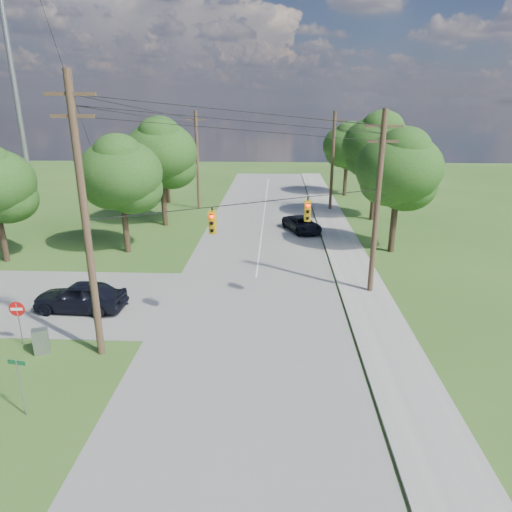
{
  "coord_description": "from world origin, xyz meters",
  "views": [
    {
      "loc": [
        3.24,
        -17.47,
        10.82
      ],
      "look_at": [
        2.22,
        5.0,
        3.2
      ],
      "focal_mm": 32.0,
      "sensor_mm": 36.0,
      "label": 1
    }
  ],
  "objects_px": {
    "pole_ne": "(377,202)",
    "do_not_enter_sign": "(18,313)",
    "car_cross_dark": "(80,296)",
    "pole_north_w": "(197,160)",
    "car_main_north": "(302,224)",
    "pole_north_e": "(333,161)",
    "pole_sw": "(85,220)",
    "control_cabinet": "(41,341)"
  },
  "relations": [
    {
      "from": "pole_north_w",
      "to": "car_main_north",
      "type": "relative_size",
      "value": 2.16
    },
    {
      "from": "pole_sw",
      "to": "control_cabinet",
      "type": "xyz_separation_m",
      "value": [
        -2.68,
        -0.12,
        -5.63
      ]
    },
    {
      "from": "control_cabinet",
      "to": "pole_sw",
      "type": "bearing_deg",
      "value": -21.18
    },
    {
      "from": "do_not_enter_sign",
      "to": "pole_north_w",
      "type": "bearing_deg",
      "value": 78.03
    },
    {
      "from": "pole_north_e",
      "to": "control_cabinet",
      "type": "distance_m",
      "value": 34.14
    },
    {
      "from": "pole_north_e",
      "to": "pole_north_w",
      "type": "xyz_separation_m",
      "value": [
        -13.9,
        0.0,
        0.0
      ]
    },
    {
      "from": "control_cabinet",
      "to": "pole_ne",
      "type": "bearing_deg",
      "value": 1.8
    },
    {
      "from": "car_cross_dark",
      "to": "control_cabinet",
      "type": "xyz_separation_m",
      "value": [
        -0.01,
        -4.4,
        -0.27
      ]
    },
    {
      "from": "pole_north_e",
      "to": "do_not_enter_sign",
      "type": "relative_size",
      "value": 4.58
    },
    {
      "from": "pole_ne",
      "to": "do_not_enter_sign",
      "type": "distance_m",
      "value": 19.22
    },
    {
      "from": "car_cross_dark",
      "to": "control_cabinet",
      "type": "relative_size",
      "value": 4.1
    },
    {
      "from": "pole_sw",
      "to": "car_cross_dark",
      "type": "bearing_deg",
      "value": 121.94
    },
    {
      "from": "car_main_north",
      "to": "pole_north_e",
      "type": "bearing_deg",
      "value": 46.01
    },
    {
      "from": "pole_sw",
      "to": "pole_ne",
      "type": "distance_m",
      "value": 15.51
    },
    {
      "from": "car_main_north",
      "to": "do_not_enter_sign",
      "type": "xyz_separation_m",
      "value": [
        -14.08,
        -20.35,
        0.93
      ]
    },
    {
      "from": "pole_ne",
      "to": "pole_north_e",
      "type": "bearing_deg",
      "value": 90.0
    },
    {
      "from": "pole_sw",
      "to": "pole_ne",
      "type": "bearing_deg",
      "value": 29.38
    },
    {
      "from": "pole_sw",
      "to": "do_not_enter_sign",
      "type": "distance_m",
      "value": 6.13
    },
    {
      "from": "pole_north_e",
      "to": "pole_ne",
      "type": "bearing_deg",
      "value": -90.0
    },
    {
      "from": "pole_north_w",
      "to": "do_not_enter_sign",
      "type": "distance_m",
      "value": 29.43
    },
    {
      "from": "car_cross_dark",
      "to": "pole_north_e",
      "type": "bearing_deg",
      "value": 150.6
    },
    {
      "from": "pole_ne",
      "to": "car_main_north",
      "type": "height_order",
      "value": "pole_ne"
    },
    {
      "from": "pole_ne",
      "to": "control_cabinet",
      "type": "xyz_separation_m",
      "value": [
        -16.18,
        -7.72,
        -4.87
      ]
    },
    {
      "from": "pole_ne",
      "to": "car_cross_dark",
      "type": "height_order",
      "value": "pole_ne"
    },
    {
      "from": "car_main_north",
      "to": "control_cabinet",
      "type": "bearing_deg",
      "value": -143.77
    },
    {
      "from": "control_cabinet",
      "to": "do_not_enter_sign",
      "type": "xyz_separation_m",
      "value": [
        -1.3,
        0.72,
        1.01
      ]
    },
    {
      "from": "pole_north_w",
      "to": "car_cross_dark",
      "type": "distance_m",
      "value": 25.77
    },
    {
      "from": "pole_sw",
      "to": "pole_north_e",
      "type": "xyz_separation_m",
      "value": [
        13.5,
        29.6,
        -1.1
      ]
    },
    {
      "from": "pole_ne",
      "to": "car_main_north",
      "type": "bearing_deg",
      "value": 104.29
    },
    {
      "from": "pole_north_e",
      "to": "pole_north_w",
      "type": "height_order",
      "value": "same"
    },
    {
      "from": "pole_ne",
      "to": "do_not_enter_sign",
      "type": "bearing_deg",
      "value": -158.17
    },
    {
      "from": "pole_ne",
      "to": "pole_north_w",
      "type": "height_order",
      "value": "pole_ne"
    },
    {
      "from": "pole_north_w",
      "to": "car_main_north",
      "type": "xyz_separation_m",
      "value": [
        10.5,
        -8.65,
        -4.46
      ]
    },
    {
      "from": "pole_sw",
      "to": "pole_ne",
      "type": "height_order",
      "value": "pole_sw"
    },
    {
      "from": "pole_sw",
      "to": "do_not_enter_sign",
      "type": "xyz_separation_m",
      "value": [
        -3.98,
        0.6,
        -4.62
      ]
    },
    {
      "from": "pole_ne",
      "to": "pole_sw",
      "type": "bearing_deg",
      "value": -150.62
    },
    {
      "from": "pole_north_e",
      "to": "do_not_enter_sign",
      "type": "distance_m",
      "value": 34.05
    },
    {
      "from": "control_cabinet",
      "to": "pole_north_w",
      "type": "bearing_deg",
      "value": 61.91
    },
    {
      "from": "pole_ne",
      "to": "car_cross_dark",
      "type": "distance_m",
      "value": 17.14
    },
    {
      "from": "car_main_north",
      "to": "do_not_enter_sign",
      "type": "height_order",
      "value": "do_not_enter_sign"
    },
    {
      "from": "pole_sw",
      "to": "do_not_enter_sign",
      "type": "height_order",
      "value": "pole_sw"
    },
    {
      "from": "pole_north_w",
      "to": "do_not_enter_sign",
      "type": "relative_size",
      "value": 4.58
    }
  ]
}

